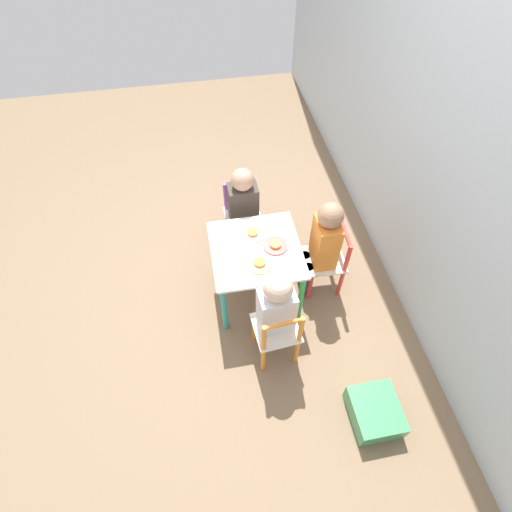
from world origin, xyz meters
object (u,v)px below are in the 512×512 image
(child_left, at_px, (244,206))
(child_back, at_px, (323,242))
(chair_orange, at_px, (277,333))
(plate_right, at_px, (260,264))
(storage_bin, at_px, (375,412))
(plate_back, at_px, (275,245))
(child_right, at_px, (275,307))
(kids_table, at_px, (256,256))
(chair_red, at_px, (327,261))
(plate_left, at_px, (253,233))
(chair_purple, at_px, (243,217))

(child_left, bearing_deg, child_back, -46.66)
(chair_orange, bearing_deg, plate_right, -88.47)
(chair_orange, height_order, storage_bin, chair_orange)
(chair_orange, bearing_deg, plate_back, -104.42)
(child_right, relative_size, plate_right, 4.93)
(kids_table, bearing_deg, plate_right, 0.00)
(chair_red, distance_m, plate_back, 0.42)
(storage_bin, bearing_deg, child_right, -139.19)
(chair_red, bearing_deg, child_back, -90.00)
(child_right, bearing_deg, storage_bin, 126.27)
(chair_red, distance_m, child_left, 0.68)
(plate_left, distance_m, plate_back, 0.17)
(child_back, bearing_deg, child_left, -133.07)
(chair_purple, xyz_separation_m, plate_back, (0.48, 0.13, 0.22))
(plate_left, bearing_deg, chair_purple, -178.30)
(child_left, relative_size, plate_right, 4.78)
(kids_table, xyz_separation_m, chair_red, (0.02, 0.48, -0.14))
(chair_purple, xyz_separation_m, plate_right, (0.61, 0.01, 0.22))
(chair_red, distance_m, plate_right, 0.54)
(chair_red, relative_size, child_left, 0.72)
(chair_red, distance_m, storage_bin, 0.97)
(chair_orange, bearing_deg, child_right, -90.00)
(chair_orange, relative_size, plate_left, 3.50)
(child_back, distance_m, storage_bin, 1.04)
(child_left, relative_size, child_back, 0.93)
(plate_right, bearing_deg, plate_left, 180.00)
(storage_bin, bearing_deg, kids_table, -152.43)
(storage_bin, bearing_deg, plate_left, -155.13)
(kids_table, bearing_deg, storage_bin, 27.57)
(kids_table, height_order, chair_red, chair_red)
(chair_red, xyz_separation_m, storage_bin, (0.95, 0.02, -0.19))
(plate_back, bearing_deg, storage_bin, 21.60)
(chair_orange, xyz_separation_m, child_back, (-0.47, 0.39, 0.20))
(child_left, bearing_deg, child_right, -88.36)
(storage_bin, bearing_deg, chair_orange, -136.13)
(chair_red, bearing_deg, chair_purple, -133.21)
(kids_table, height_order, child_left, child_left)
(plate_back, distance_m, storage_bin, 1.12)
(child_back, xyz_separation_m, storage_bin, (0.95, 0.08, -0.40))
(kids_table, bearing_deg, chair_red, 87.69)
(chair_orange, bearing_deg, child_left, -91.52)
(chair_orange, distance_m, child_right, 0.20)
(child_right, bearing_deg, kids_table, -90.00)
(child_right, height_order, plate_right, child_right)
(chair_purple, height_order, child_right, child_right)
(chair_red, height_order, plate_right, chair_red)
(kids_table, height_order, plate_back, plate_back)
(chair_red, bearing_deg, plate_left, -104.04)
(child_back, xyz_separation_m, plate_left, (-0.14, -0.42, 0.01))
(child_back, bearing_deg, plate_left, -105.91)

